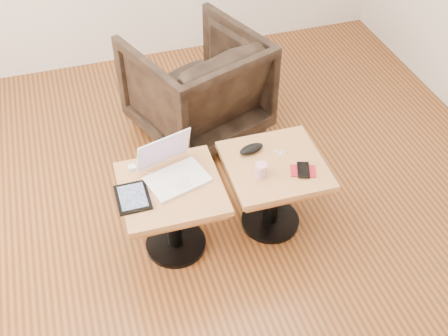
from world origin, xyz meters
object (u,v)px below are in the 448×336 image
object	(u,v)px
side_table_left	(172,202)
laptop	(173,170)
armchair	(196,85)
striped_cup	(261,170)
side_table_right	(274,179)

from	to	relation	value
side_table_left	laptop	distance (m)	0.19
side_table_left	armchair	distance (m)	1.16
striped_cup	side_table_right	bearing A→B (deg)	32.20
side_table_left	striped_cup	world-z (taller)	striped_cup
side_table_right	armchair	bearing A→B (deg)	100.90
side_table_right	laptop	xyz separation A→B (m)	(-0.59, 0.07, 0.17)
armchair	laptop	bearing A→B (deg)	47.45
striped_cup	armchair	size ratio (longest dim) A/B	0.10
side_table_left	side_table_right	bearing A→B (deg)	1.30
side_table_right	side_table_left	bearing A→B (deg)	-178.64
laptop	side_table_right	bearing A→B (deg)	-22.92
side_table_right	laptop	distance (m)	0.62
side_table_right	armchair	distance (m)	1.08
side_table_left	armchair	bearing A→B (deg)	68.90
side_table_left	side_table_right	world-z (taller)	same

